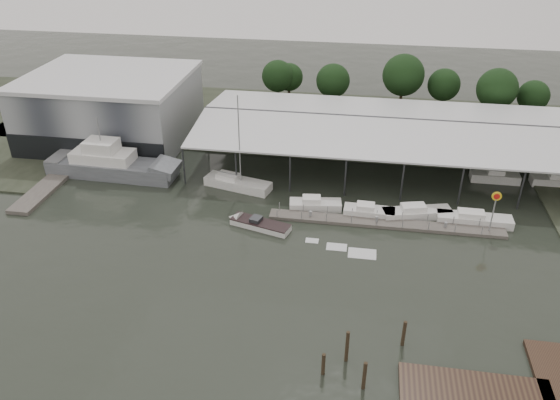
# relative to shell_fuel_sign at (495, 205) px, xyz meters

# --- Properties ---
(ground) EXTENTS (200.00, 200.00, 0.00)m
(ground) POSITION_rel_shell_fuel_sign_xyz_m (-27.00, -9.99, -3.93)
(ground) COLOR #252B23
(ground) RESTS_ON ground
(land_strip_far) EXTENTS (140.00, 30.00, 0.30)m
(land_strip_far) POSITION_rel_shell_fuel_sign_xyz_m (-27.00, 32.01, -3.83)
(land_strip_far) COLOR #3A4131
(land_strip_far) RESTS_ON ground
(land_strip_west) EXTENTS (20.00, 40.00, 0.30)m
(land_strip_west) POSITION_rel_shell_fuel_sign_xyz_m (-67.00, 20.01, -3.83)
(land_strip_west) COLOR #3A4131
(land_strip_west) RESTS_ON ground
(storage_warehouse) EXTENTS (24.50, 20.50, 10.50)m
(storage_warehouse) POSITION_rel_shell_fuel_sign_xyz_m (-55.00, 19.95, 1.36)
(storage_warehouse) COLOR gray
(storage_warehouse) RESTS_ON ground
(covered_boat_shed) EXTENTS (58.24, 24.00, 6.96)m
(covered_boat_shed) POSITION_rel_shell_fuel_sign_xyz_m (-10.00, 18.01, 2.20)
(covered_boat_shed) COLOR silver
(covered_boat_shed) RESTS_ON ground
(trawler_dock) EXTENTS (3.00, 18.00, 0.50)m
(trawler_dock) POSITION_rel_shell_fuel_sign_xyz_m (-57.00, 4.01, -3.68)
(trawler_dock) COLOR #645F58
(trawler_dock) RESTS_ON ground
(floating_dock) EXTENTS (28.00, 2.00, 1.40)m
(floating_dock) POSITION_rel_shell_fuel_sign_xyz_m (-12.00, 0.01, -3.72)
(floating_dock) COLOR #645F58
(floating_dock) RESTS_ON ground
(shell_fuel_sign) EXTENTS (1.10, 0.18, 5.55)m
(shell_fuel_sign) POSITION_rel_shell_fuel_sign_xyz_m (0.00, 0.00, 0.00)
(shell_fuel_sign) COLOR gray
(shell_fuel_sign) RESTS_ON ground
(grey_trawler) EXTENTS (18.86, 5.16, 8.84)m
(grey_trawler) POSITION_rel_shell_fuel_sign_xyz_m (-49.72, 7.32, -2.35)
(grey_trawler) COLOR slate
(grey_trawler) RESTS_ON ground
(white_sailboat) EXTENTS (9.51, 4.80, 13.25)m
(white_sailboat) POSITION_rel_shell_fuel_sign_xyz_m (-31.71, 6.45, -3.27)
(white_sailboat) COLOR white
(white_sailboat) RESTS_ON ground
(speedboat_underway) EXTENTS (18.56, 6.95, 2.00)m
(speedboat_underway) POSITION_rel_shell_fuel_sign_xyz_m (-27.28, -2.79, -3.53)
(speedboat_underway) COLOR white
(speedboat_underway) RESTS_ON ground
(moored_cruiser_0) EXTENTS (6.71, 2.99, 1.70)m
(moored_cruiser_0) POSITION_rel_shell_fuel_sign_xyz_m (-20.73, 2.49, -3.31)
(moored_cruiser_0) COLOR white
(moored_cruiser_0) RESTS_ON ground
(moored_cruiser_1) EXTENTS (6.30, 2.45, 1.70)m
(moored_cruiser_1) POSITION_rel_shell_fuel_sign_xyz_m (-14.00, 1.79, -3.31)
(moored_cruiser_1) COLOR white
(moored_cruiser_1) RESTS_ON ground
(moored_cruiser_2) EXTENTS (8.70, 4.28, 1.70)m
(moored_cruiser_2) POSITION_rel_shell_fuel_sign_xyz_m (-8.21, 2.50, -3.31)
(moored_cruiser_2) COLOR white
(moored_cruiser_2) RESTS_ON ground
(moored_cruiser_3) EXTENTS (8.82, 2.28, 1.70)m
(moored_cruiser_3) POSITION_rel_shell_fuel_sign_xyz_m (-1.47, 2.04, -3.31)
(moored_cruiser_3) COLOR white
(moored_cruiser_3) RESTS_ON ground
(mooring_pilings) EXTENTS (6.95, 10.65, 3.83)m
(mooring_pilings) POSITION_rel_shell_fuel_sign_xyz_m (-13.91, -25.26, -2.86)
(mooring_pilings) COLOR #382C1C
(mooring_pilings) RESTS_ON ground
(horizon_tree_line) EXTENTS (65.58, 11.90, 10.82)m
(horizon_tree_line) POSITION_rel_shell_fuel_sign_xyz_m (-3.34, 37.52, 2.12)
(horizon_tree_line) COLOR #302315
(horizon_tree_line) RESTS_ON ground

